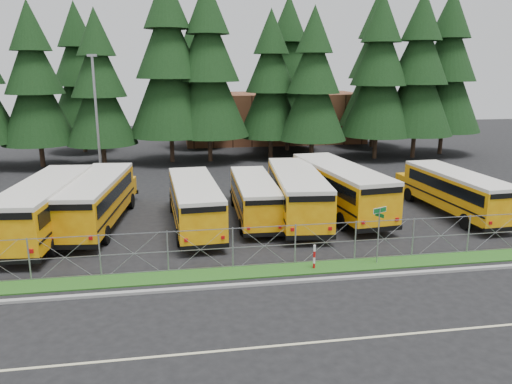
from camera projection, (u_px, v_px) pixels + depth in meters
The scene contains 29 objects.
ground at pixel (309, 255), 25.13m from camera, with size 120.00×120.00×0.00m, color black.
curb at pixel (328, 279), 22.14m from camera, with size 50.00×0.25×0.12m, color gray.
grass_verge at pixel (319, 267), 23.49m from camera, with size 50.00×1.40×0.06m, color #1B4D16.
road_lane_line at pixel (370, 337), 17.47m from camera, with size 50.00×0.12×0.01m, color beige.
chainlink_fence at pixel (316, 243), 23.92m from camera, with size 44.00×0.10×2.00m, color #93969B, non-canonical shape.
brick_building at pixel (272, 117), 63.62m from camera, with size 22.00×10.00×6.00m, color brown.
bus_0 at pixel (49, 208), 27.81m from camera, with size 2.81×11.90×3.12m, color orange, non-canonical shape.
bus_1 at pixel (98, 202), 29.45m from camera, with size 2.67×11.33×2.97m, color orange, non-canonical shape.
bus_3 at pixel (194, 204), 29.18m from camera, with size 2.52×10.68×2.80m, color orange, non-canonical shape.
bus_4 at pixel (254, 199), 30.85m from camera, with size 2.33×9.86×2.59m, color orange, non-canonical shape.
bus_5 at pixel (296, 195), 30.90m from camera, with size 2.73×11.56×3.03m, color orange, non-canonical shape.
bus_6 at pixel (337, 189), 32.14m from camera, with size 2.83×11.99×3.14m, color orange, non-canonical shape.
bus_east at pixel (453, 193), 31.86m from camera, with size 2.50×10.58×2.77m, color orange, non-canonical shape.
street_sign at pixel (379, 223), 23.54m from camera, with size 0.78×0.52×2.81m.
striped_bollard at pixel (314, 257), 23.23m from camera, with size 0.11×0.11×1.20m, color #B20C0C.
light_standard at pixel (97, 116), 38.45m from camera, with size 0.70×0.35×10.14m.
conifer_1 at pixel (35, 86), 45.61m from camera, with size 6.82×6.82×15.09m, color black, non-canonical shape.
conifer_2 at pixel (99, 89), 45.95m from camera, with size 6.54×6.54×14.46m, color black, non-canonical shape.
conifer_3 at pixel (169, 69), 47.65m from camera, with size 8.15×8.15×18.02m, color black, non-canonical shape.
conifer_4 at pixel (208, 73), 48.15m from camera, with size 7.85×7.85×17.37m, color black, non-canonical shape.
conifer_5 at pixel (271, 85), 50.53m from camera, with size 6.72×6.72×14.87m, color black, non-canonical shape.
conifer_6 at pixel (313, 86), 48.39m from camera, with size 6.75×6.75×14.92m, color black, non-canonical shape.
conifer_7 at pixel (379, 77), 49.78m from camera, with size 7.42×7.42×16.41m, color black, non-canonical shape.
conifer_8 at pixel (419, 76), 50.29m from camera, with size 7.53×7.53×16.65m, color black, non-canonical shape.
conifer_9 at pixel (447, 73), 52.46m from camera, with size 7.76×7.76×17.17m, color black, non-canonical shape.
conifer_10 at pixel (79, 78), 53.96m from camera, with size 7.24×7.24×16.01m, color black, non-canonical shape.
conifer_11 at pixel (197, 80), 56.85m from camera, with size 7.03×7.03×15.55m, color black, non-canonical shape.
conifer_12 at pixel (288, 75), 54.76m from camera, with size 7.58×7.58×16.77m, color black, non-canonical shape.
conifer_13 at pixel (375, 71), 57.25m from camera, with size 7.92×7.92×17.52m, color black, non-canonical shape.
Camera 1 is at (-6.52, -22.83, 9.21)m, focal length 35.00 mm.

